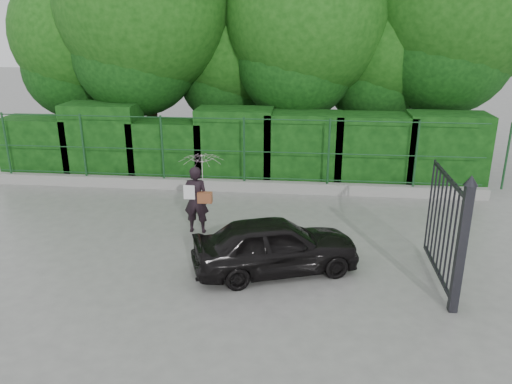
# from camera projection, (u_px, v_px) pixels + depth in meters

# --- Properties ---
(ground) EXTENTS (80.00, 80.00, 0.00)m
(ground) POSITION_uv_depth(u_px,v_px,m) (196.00, 264.00, 9.86)
(ground) COLOR gray
(kerb) EXTENTS (14.00, 0.25, 0.30)m
(kerb) POSITION_uv_depth(u_px,v_px,m) (230.00, 185.00, 14.04)
(kerb) COLOR #9E9E99
(kerb) RESTS_ON ground
(fence) EXTENTS (14.13, 0.06, 1.80)m
(fence) POSITION_uv_depth(u_px,v_px,m) (238.00, 149.00, 13.67)
(fence) COLOR #184521
(fence) RESTS_ON kerb
(hedge) EXTENTS (14.20, 1.20, 2.24)m
(hedge) POSITION_uv_depth(u_px,v_px,m) (240.00, 147.00, 14.68)
(hedge) COLOR black
(hedge) RESTS_ON ground
(trees) EXTENTS (17.10, 6.15, 8.08)m
(trees) POSITION_uv_depth(u_px,v_px,m) (280.00, 18.00, 15.50)
(trees) COLOR black
(trees) RESTS_ON ground
(gate) EXTENTS (0.22, 2.33, 2.36)m
(gate) POSITION_uv_depth(u_px,v_px,m) (453.00, 234.00, 8.34)
(gate) COLOR black
(gate) RESTS_ON ground
(woman) EXTENTS (0.97, 0.99, 1.83)m
(woman) POSITION_uv_depth(u_px,v_px,m) (201.00, 181.00, 11.00)
(woman) COLOR black
(woman) RESTS_ON ground
(car) EXTENTS (3.39, 2.24, 1.07)m
(car) POSITION_uv_depth(u_px,v_px,m) (276.00, 245.00, 9.45)
(car) COLOR black
(car) RESTS_ON ground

